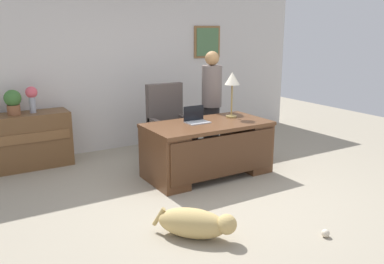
{
  "coord_description": "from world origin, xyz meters",
  "views": [
    {
      "loc": [
        -2.68,
        -4.0,
        2.03
      ],
      "look_at": [
        -0.1,
        0.3,
        0.75
      ],
      "focal_mm": 38.16,
      "sensor_mm": 36.0,
      "label": 1
    }
  ],
  "objects_px": {
    "vase_with_flowers": "(32,96)",
    "dog_toy_ball": "(325,233)",
    "dog_lying": "(195,223)",
    "desk_lamp": "(232,81)",
    "armchair": "(169,127)",
    "credenza": "(16,142)",
    "potted_plant": "(13,101)",
    "desk": "(208,147)",
    "laptop": "(196,118)",
    "person_standing": "(212,102)"
  },
  "relations": [
    {
      "from": "dog_toy_ball",
      "to": "armchair",
      "type": "bearing_deg",
      "value": 92.96
    },
    {
      "from": "credenza",
      "to": "laptop",
      "type": "distance_m",
      "value": 2.67
    },
    {
      "from": "laptop",
      "to": "person_standing",
      "type": "bearing_deg",
      "value": 43.29
    },
    {
      "from": "laptop",
      "to": "vase_with_flowers",
      "type": "height_order",
      "value": "vase_with_flowers"
    },
    {
      "from": "vase_with_flowers",
      "to": "dog_toy_ball",
      "type": "xyz_separation_m",
      "value": [
        2.03,
        -3.77,
        -1.03
      ]
    },
    {
      "from": "vase_with_flowers",
      "to": "potted_plant",
      "type": "relative_size",
      "value": 1.08
    },
    {
      "from": "desk",
      "to": "credenza",
      "type": "relative_size",
      "value": 1.12
    },
    {
      "from": "credenza",
      "to": "potted_plant",
      "type": "height_order",
      "value": "potted_plant"
    },
    {
      "from": "credenza",
      "to": "dog_toy_ball",
      "type": "distance_m",
      "value": 4.43
    },
    {
      "from": "dog_toy_ball",
      "to": "laptop",
      "type": "bearing_deg",
      "value": 93.89
    },
    {
      "from": "desk",
      "to": "dog_lying",
      "type": "xyz_separation_m",
      "value": [
        -1.09,
        -1.44,
        -0.26
      ]
    },
    {
      "from": "laptop",
      "to": "desk_lamp",
      "type": "height_order",
      "value": "desk_lamp"
    },
    {
      "from": "person_standing",
      "to": "credenza",
      "type": "bearing_deg",
      "value": 163.19
    },
    {
      "from": "desk",
      "to": "desk_lamp",
      "type": "height_order",
      "value": "desk_lamp"
    },
    {
      "from": "desk_lamp",
      "to": "dog_toy_ball",
      "type": "bearing_deg",
      "value": -101.87
    },
    {
      "from": "dog_toy_ball",
      "to": "vase_with_flowers",
      "type": "bearing_deg",
      "value": 118.26
    },
    {
      "from": "dog_lying",
      "to": "potted_plant",
      "type": "height_order",
      "value": "potted_plant"
    },
    {
      "from": "armchair",
      "to": "vase_with_flowers",
      "type": "xyz_separation_m",
      "value": [
        -1.87,
        0.74,
        0.55
      ]
    },
    {
      "from": "desk",
      "to": "dog_lying",
      "type": "relative_size",
      "value": 2.39
    },
    {
      "from": "laptop",
      "to": "potted_plant",
      "type": "distance_m",
      "value": 2.63
    },
    {
      "from": "laptop",
      "to": "credenza",
      "type": "bearing_deg",
      "value": 144.68
    },
    {
      "from": "armchair",
      "to": "desk_lamp",
      "type": "distance_m",
      "value": 1.25
    },
    {
      "from": "desk",
      "to": "dog_toy_ball",
      "type": "relative_size",
      "value": 21.15
    },
    {
      "from": "laptop",
      "to": "dog_toy_ball",
      "type": "relative_size",
      "value": 3.91
    },
    {
      "from": "vase_with_flowers",
      "to": "person_standing",
      "type": "bearing_deg",
      "value": -18.56
    },
    {
      "from": "desk",
      "to": "person_standing",
      "type": "xyz_separation_m",
      "value": [
        0.58,
        0.8,
        0.46
      ]
    },
    {
      "from": "credenza",
      "to": "dog_toy_ball",
      "type": "relative_size",
      "value": 18.94
    },
    {
      "from": "armchair",
      "to": "dog_lying",
      "type": "distance_m",
      "value": 2.58
    },
    {
      "from": "armchair",
      "to": "credenza",
      "type": "bearing_deg",
      "value": 161.0
    },
    {
      "from": "dog_lying",
      "to": "desk_lamp",
      "type": "xyz_separation_m",
      "value": [
        1.6,
        1.6,
        1.13
      ]
    },
    {
      "from": "dog_lying",
      "to": "laptop",
      "type": "xyz_separation_m",
      "value": [
        0.97,
        1.58,
        0.66
      ]
    },
    {
      "from": "credenza",
      "to": "armchair",
      "type": "height_order",
      "value": "armchair"
    },
    {
      "from": "desk",
      "to": "potted_plant",
      "type": "distance_m",
      "value": 2.87
    },
    {
      "from": "vase_with_flowers",
      "to": "potted_plant",
      "type": "bearing_deg",
      "value": 180.0
    },
    {
      "from": "person_standing",
      "to": "dog_toy_ball",
      "type": "height_order",
      "value": "person_standing"
    },
    {
      "from": "credenza",
      "to": "potted_plant",
      "type": "distance_m",
      "value": 0.61
    },
    {
      "from": "laptop",
      "to": "vase_with_flowers",
      "type": "xyz_separation_m",
      "value": [
        -1.87,
        1.53,
        0.26
      ]
    },
    {
      "from": "laptop",
      "to": "desk_lamp",
      "type": "xyz_separation_m",
      "value": [
        0.63,
        0.02,
        0.47
      ]
    },
    {
      "from": "armchair",
      "to": "vase_with_flowers",
      "type": "relative_size",
      "value": 3.07
    },
    {
      "from": "armchair",
      "to": "person_standing",
      "type": "height_order",
      "value": "person_standing"
    },
    {
      "from": "credenza",
      "to": "potted_plant",
      "type": "xyz_separation_m",
      "value": [
        0.02,
        0.0,
        0.61
      ]
    },
    {
      "from": "dog_lying",
      "to": "potted_plant",
      "type": "relative_size",
      "value": 2.01
    },
    {
      "from": "desk_lamp",
      "to": "dog_lying",
      "type": "bearing_deg",
      "value": -135.0
    },
    {
      "from": "credenza",
      "to": "armchair",
      "type": "bearing_deg",
      "value": -19.0
    },
    {
      "from": "desk_lamp",
      "to": "vase_with_flowers",
      "type": "bearing_deg",
      "value": 148.87
    },
    {
      "from": "vase_with_flowers",
      "to": "dog_toy_ball",
      "type": "distance_m",
      "value": 4.4
    },
    {
      "from": "desk",
      "to": "laptop",
      "type": "bearing_deg",
      "value": 130.96
    },
    {
      "from": "desk",
      "to": "armchair",
      "type": "distance_m",
      "value": 0.94
    },
    {
      "from": "armchair",
      "to": "dog_lying",
      "type": "bearing_deg",
      "value": -112.2
    },
    {
      "from": "armchair",
      "to": "dog_toy_ball",
      "type": "height_order",
      "value": "armchair"
    }
  ]
}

